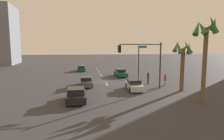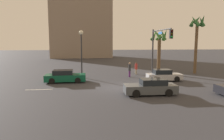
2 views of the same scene
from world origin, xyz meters
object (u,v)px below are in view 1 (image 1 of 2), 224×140
car_0 (134,85)px  car_1 (86,81)px  pedestrian_1 (165,79)px  palm_tree_0 (206,41)px  streetlamp (139,55)px  palm_tree_1 (183,55)px  traffic_signal (146,57)px  car_4 (121,73)px  car_2 (82,68)px  car_3 (76,95)px  pedestrian_0 (148,77)px

car_0 → car_1: size_ratio=0.91×
pedestrian_1 → palm_tree_0: (8.74, -0.11, 5.24)m
streetlamp → palm_tree_1: 11.26m
traffic_signal → pedestrian_1: size_ratio=3.60×
car_1 → palm_tree_1: 13.47m
car_4 → traffic_signal: size_ratio=0.73×
car_1 → car_2: (-16.88, -0.84, -0.04)m
streetlamp → palm_tree_0: (16.24, 1.63, 1.94)m
car_1 → car_3: car_3 is taller
car_1 → car_3: 7.71m
car_1 → palm_tree_1: bearing=67.4°
traffic_signal → palm_tree_1: (1.63, 4.23, 0.30)m
car_0 → car_2: car_0 is taller
car_2 → car_3: size_ratio=1.09×
car_2 → traffic_signal: traffic_signal is taller
streetlamp → pedestrian_0: bearing=-3.1°
pedestrian_1 → palm_tree_1: (3.50, 0.61, 3.63)m
car_1 → pedestrian_0: 9.23m
car_3 → streetlamp: bearing=142.0°
car_4 → traffic_signal: traffic_signal is taller
pedestrian_1 → palm_tree_1: 5.07m
traffic_signal → palm_tree_0: size_ratio=0.73×
traffic_signal → palm_tree_1: 4.54m
traffic_signal → palm_tree_0: palm_tree_0 is taller
palm_tree_1 → palm_tree_0: bearing=-7.9°
streetlamp → traffic_signal: bearing=-11.3°
car_3 → car_2: bearing=179.3°
traffic_signal → streetlamp: traffic_signal is taller
palm_tree_0 → car_1: bearing=-132.3°
car_1 → pedestrian_0: size_ratio=2.34×
car_1 → car_0: bearing=60.3°
car_0 → palm_tree_1: bearing=75.9°
car_1 → palm_tree_0: size_ratio=0.53×
car_3 → car_4: bearing=153.4°
pedestrian_1 → streetlamp: bearing=-166.9°
car_1 → streetlamp: streetlamp is taller
traffic_signal → streetlamp: 9.56m
car_1 → pedestrian_1: bearing=82.7°
car_0 → palm_tree_0: palm_tree_0 is taller
car_1 → car_3: size_ratio=1.12×
car_4 → streetlamp: streetlamp is taller
car_3 → car_4: size_ratio=0.89×
car_2 → pedestrian_0: size_ratio=2.27×
car_1 → streetlamp: bearing=122.4°
car_0 → pedestrian_1: bearing=111.5°
car_4 → streetlamp: 4.95m
car_0 → palm_tree_1: 7.13m
car_4 → car_3: bearing=-26.6°
streetlamp → pedestrian_0: size_ratio=3.14×
car_4 → palm_tree_1: bearing=22.5°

